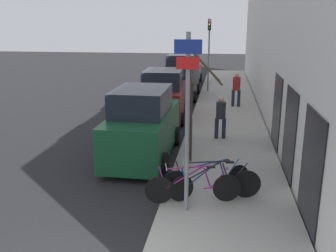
% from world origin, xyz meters
% --- Properties ---
extents(ground_plane, '(80.00, 80.00, 0.00)m').
position_xyz_m(ground_plane, '(0.00, 11.20, 0.00)').
color(ground_plane, black).
extents(sidewalk_curb, '(3.20, 32.00, 0.15)m').
position_xyz_m(sidewalk_curb, '(2.60, 14.00, 0.07)').
color(sidewalk_curb, '#9E9B93').
rests_on(sidewalk_curb, ground).
extents(building_facade, '(0.23, 32.00, 6.50)m').
position_xyz_m(building_facade, '(4.35, 13.93, 3.23)').
color(building_facade, silver).
rests_on(building_facade, ground).
extents(signpost, '(0.57, 0.12, 3.97)m').
position_xyz_m(signpost, '(1.64, 3.30, 2.34)').
color(signpost, gray).
rests_on(signpost, sidewalk_curb).
extents(bicycle_0, '(2.25, 0.63, 0.94)m').
position_xyz_m(bicycle_0, '(1.77, 3.72, 0.55)').
color(bicycle_0, black).
rests_on(bicycle_0, sidewalk_curb).
extents(bicycle_1, '(2.40, 0.52, 0.97)m').
position_xyz_m(bicycle_1, '(2.18, 4.03, 0.56)').
color(bicycle_1, black).
rests_on(bicycle_1, sidewalk_curb).
extents(bicycle_2, '(1.90, 1.33, 0.88)m').
position_xyz_m(bicycle_2, '(2.17, 4.20, 0.53)').
color(bicycle_2, black).
rests_on(bicycle_2, sidewalk_curb).
extents(parked_car_0, '(2.04, 4.56, 2.32)m').
position_xyz_m(parked_car_0, '(-0.15, 7.03, 1.06)').
color(parked_car_0, '#144728').
rests_on(parked_car_0, ground).
extents(parked_car_1, '(2.19, 4.43, 2.28)m').
position_xyz_m(parked_car_1, '(-0.31, 12.29, 1.04)').
color(parked_car_1, maroon).
rests_on(parked_car_1, ground).
extents(parked_car_2, '(1.95, 4.17, 2.56)m').
position_xyz_m(parked_car_2, '(-0.04, 17.39, 1.15)').
color(parked_car_2, black).
rests_on(parked_car_2, ground).
extents(parked_car_3, '(2.12, 4.38, 2.23)m').
position_xyz_m(parked_car_3, '(-0.29, 22.58, 1.01)').
color(parked_car_3, '#51565B').
rests_on(parked_car_3, ground).
extents(pedestrian_near, '(0.41, 0.35, 1.58)m').
position_xyz_m(pedestrian_near, '(2.33, 9.02, 1.06)').
color(pedestrian_near, '#1E2338').
rests_on(pedestrian_near, sidewalk_curb).
extents(pedestrian_far, '(0.45, 0.38, 1.73)m').
position_xyz_m(pedestrian_far, '(3.06, 14.77, 1.15)').
color(pedestrian_far, '#1E2338').
rests_on(pedestrian_far, sidewalk_curb).
extents(street_tree, '(1.03, 0.80, 3.43)m').
position_xyz_m(street_tree, '(1.48, 6.48, 1.75)').
color(street_tree, '#3D2D23').
rests_on(street_tree, sidewalk_curb).
extents(traffic_light, '(0.20, 0.30, 4.50)m').
position_xyz_m(traffic_light, '(1.43, 19.00, 3.03)').
color(traffic_light, gray).
rests_on(traffic_light, sidewalk_curb).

